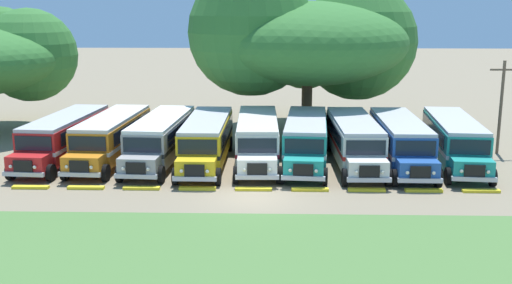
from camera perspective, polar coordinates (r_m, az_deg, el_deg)
The scene contains 22 objects.
ground_plane at distance 31.99m, azimuth -0.30°, elevation -5.20°, with size 220.00×220.00×0.00m, color #84755B.
foreground_grass_strip at distance 24.89m, azimuth -0.88°, elevation -10.59°, with size 80.00×10.17×0.01m, color #4C7538.
parked_bus_slot_0 at distance 41.21m, azimuth -17.39°, elevation 0.57°, with size 3.44×10.96×2.82m.
parked_bus_slot_1 at distance 40.35m, azimuth -13.29°, elevation 0.57°, with size 3.27×10.93×2.82m.
parked_bus_slot_2 at distance 39.38m, azimuth -8.85°, elevation 0.46°, with size 3.30×10.93×2.82m.
parked_bus_slot_3 at distance 38.59m, azimuth -4.62°, elevation 0.32°, with size 2.78×10.85×2.82m.
parked_bus_slot_4 at distance 38.77m, azimuth 0.14°, elevation 0.42°, with size 2.88×10.86×2.82m.
parked_bus_slot_5 at distance 38.69m, azimuth 4.68°, elevation 0.36°, with size 3.38×10.95×2.82m.
parked_bus_slot_6 at distance 38.77m, azimuth 9.14°, elevation 0.26°, with size 2.83×10.86×2.82m.
parked_bus_slot_7 at distance 39.21m, azimuth 13.31°, elevation 0.21°, with size 2.78×10.85×2.82m.
parked_bus_slot_8 at distance 40.35m, azimuth 17.99°, elevation 0.28°, with size 3.50×10.97×2.82m.
curb_wheelstop_0 at distance 35.69m, azimuth -20.27°, elevation -3.97°, with size 2.00×0.36×0.15m, color yellow.
curb_wheelstop_1 at distance 34.68m, azimuth -15.57°, elevation -4.12°, with size 2.00×0.36×0.15m, color yellow.
curb_wheelstop_2 at distance 33.91m, azimuth -10.62°, elevation -4.25°, with size 2.00×0.36×0.15m, color yellow.
curb_wheelstop_3 at distance 33.40m, azimuth -5.48°, elevation -4.34°, with size 2.00×0.36×0.15m, color yellow.
curb_wheelstop_4 at distance 33.17m, azimuth -0.23°, elevation -4.40°, with size 2.00×0.36×0.15m, color yellow.
curb_wheelstop_5 at distance 33.22m, azimuth 5.05°, elevation -4.43°, with size 2.00×0.36×0.15m, color yellow.
curb_wheelstop_6 at distance 33.55m, azimuth 10.28°, elevation -4.42°, with size 2.00×0.36×0.15m, color yellow.
curb_wheelstop_7 at distance 34.14m, azimuth 15.36°, elevation -4.37°, with size 2.00×0.36×0.15m, color yellow.
curb_wheelstop_8 at distance 35.00m, azimuth 20.24°, elevation -4.30°, with size 2.00×0.36×0.15m, color yellow.
broad_shade_tree at distance 48.39m, azimuth 4.68°, elevation 9.42°, with size 17.90×15.90×12.60m.
utility_pole at distance 43.73m, azimuth 21.88°, elevation 3.29°, with size 1.80×0.20×6.25m.
Camera 1 is at (1.01, -30.41, 9.87)m, focal length 42.91 mm.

